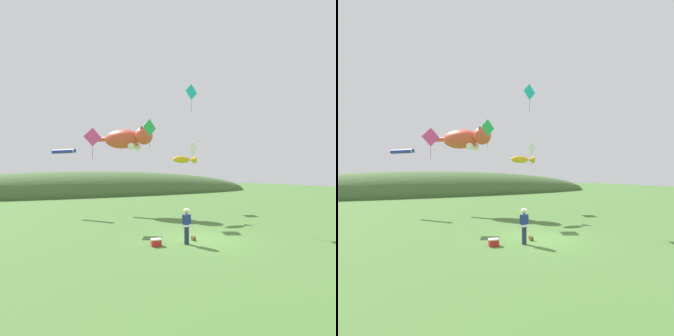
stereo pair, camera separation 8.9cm
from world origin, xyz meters
TOP-DOWN VIEW (x-y plane):
  - ground_plane at (0.00, 0.00)m, footprint 120.00×120.00m
  - distant_hill_ridge at (0.00, 32.07)m, footprint 61.72×12.27m
  - festival_attendant at (-1.13, -0.56)m, footprint 0.48×0.39m
  - kite_spool at (-0.45, -0.08)m, footprint 0.16×0.26m
  - picnic_cooler at (-2.63, -0.20)m, footprint 0.53×0.39m
  - kite_giant_cat at (-0.81, 11.02)m, footprint 4.83×5.47m
  - kite_fish_windsock at (2.32, 5.96)m, footprint 2.06×0.67m
  - kite_tube_streamer at (-6.04, 12.54)m, footprint 1.96×2.26m
  - kite_diamond_white at (5.57, 10.04)m, footprint 1.31×0.70m
  - kite_diamond_green at (-0.25, 6.81)m, footprint 1.29×0.56m
  - kite_diamond_pink at (-4.53, 6.86)m, footprint 1.30×0.32m
  - kite_diamond_teal at (2.44, 5.02)m, footprint 1.19×0.32m

SIDE VIEW (x-z plane):
  - ground_plane at x=0.00m, z-range 0.00..0.00m
  - distant_hill_ridge at x=0.00m, z-range -3.83..3.83m
  - kite_spool at x=-0.45m, z-range 0.00..0.26m
  - picnic_cooler at x=-2.63m, z-range 0.00..0.36m
  - festival_attendant at x=-1.13m, z-range 0.07..1.84m
  - kite_fish_windsock at x=2.32m, z-range 4.29..4.92m
  - kite_tube_streamer at x=-6.04m, z-range 5.23..5.67m
  - kite_diamond_white at x=5.57m, z-range 4.79..7.16m
  - kite_diamond_pink at x=-4.53m, z-range 4.96..7.20m
  - kite_giant_cat at x=-0.81m, z-range 5.63..7.68m
  - kite_diamond_green at x=-0.25m, z-range 5.91..8.20m
  - kite_diamond_teal at x=2.44m, z-range 8.62..10.74m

